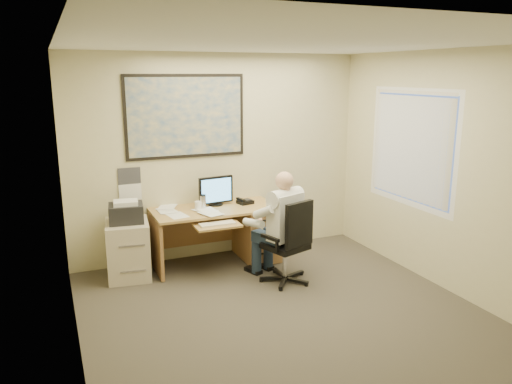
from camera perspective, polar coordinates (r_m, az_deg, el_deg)
name	(u,v)px	position (r m, az deg, el deg)	size (l,w,h in m)	color
room_shell	(297,193)	(4.66, 4.76, -0.11)	(4.00, 4.50, 2.70)	#3C372E
desk	(239,228)	(6.63, -1.97, -4.10)	(1.60, 0.97, 1.13)	tan
world_map	(186,116)	(6.48, -8.02, 8.54)	(1.56, 0.03, 1.06)	#1E4C93
wall_calendar	(130,184)	(6.46, -14.23, 0.88)	(0.28, 0.01, 0.42)	white
window_blinds	(411,148)	(6.37, 17.29, 4.82)	(0.06, 1.40, 1.30)	beige
filing_cabinet	(128,244)	(6.28, -14.41, -5.81)	(0.57, 0.66, 0.97)	beige
office_chair	(286,259)	(5.95, 3.42, -7.65)	(0.77, 0.77, 1.02)	black
person	(284,227)	(5.90, 3.27, -4.04)	(0.57, 0.81, 1.34)	silver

